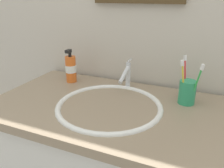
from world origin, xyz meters
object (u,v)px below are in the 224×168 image
(faucet, at_px, (127,74))
(toothbrush_red, at_px, (185,75))
(toothbrush_green, at_px, (197,82))
(toothbrush_cup, at_px, (187,92))
(toothbrush_yellow, at_px, (183,80))
(soap_dispenser, at_px, (71,69))

(faucet, relative_size, toothbrush_red, 0.78)
(toothbrush_red, height_order, toothbrush_green, toothbrush_red)
(toothbrush_green, bearing_deg, toothbrush_cup, 142.23)
(toothbrush_yellow, bearing_deg, toothbrush_green, 0.57)
(toothbrush_cup, relative_size, toothbrush_yellow, 0.53)
(toothbrush_green, bearing_deg, soap_dispenser, 175.16)
(toothbrush_yellow, relative_size, toothbrush_green, 1.04)
(toothbrush_cup, relative_size, toothbrush_green, 0.55)
(toothbrush_yellow, distance_m, toothbrush_green, 0.05)
(toothbrush_cup, bearing_deg, faucet, 169.31)
(toothbrush_cup, xyz_separation_m, toothbrush_yellow, (-0.02, -0.03, 0.06))
(faucet, xyz_separation_m, toothbrush_yellow, (0.27, -0.08, 0.04))
(faucet, relative_size, toothbrush_green, 0.82)
(soap_dispenser, bearing_deg, toothbrush_yellow, -5.34)
(toothbrush_cup, xyz_separation_m, soap_dispenser, (-0.60, 0.03, 0.02))
(toothbrush_green, bearing_deg, toothbrush_red, 135.86)
(faucet, bearing_deg, soap_dispenser, -174.83)
(toothbrush_yellow, height_order, toothbrush_red, toothbrush_red)
(toothbrush_green, bearing_deg, faucet, 166.05)
(faucet, xyz_separation_m, toothbrush_red, (0.27, -0.03, 0.04))
(toothbrush_green, height_order, soap_dispenser, toothbrush_green)
(faucet, relative_size, toothbrush_yellow, 0.79)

